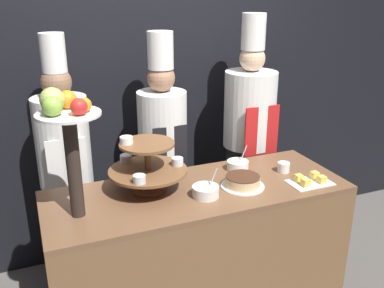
# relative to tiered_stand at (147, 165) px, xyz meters

# --- Properties ---
(wall_back) EXTENTS (10.00, 0.06, 2.80)m
(wall_back) POSITION_rel_tiered_stand_xyz_m (0.28, 0.91, 0.30)
(wall_back) COLOR black
(wall_back) RESTS_ON ground_plane
(buffet_counter) EXTENTS (1.80, 0.66, 0.94)m
(buffet_counter) POSITION_rel_tiered_stand_xyz_m (0.28, -0.10, -0.63)
(buffet_counter) COLOR brown
(buffet_counter) RESTS_ON ground_plane
(tiered_stand) EXTENTS (0.46, 0.46, 0.34)m
(tiered_stand) POSITION_rel_tiered_stand_xyz_m (0.00, 0.00, 0.00)
(tiered_stand) COLOR brown
(tiered_stand) RESTS_ON buffet_counter
(fruit_pedestal) EXTENTS (0.32, 0.32, 0.68)m
(fruit_pedestal) POSITION_rel_tiered_stand_xyz_m (-0.43, -0.14, 0.33)
(fruit_pedestal) COLOR #2D231E
(fruit_pedestal) RESTS_ON buffet_counter
(cake_round) EXTENTS (0.26, 0.26, 0.07)m
(cake_round) POSITION_rel_tiered_stand_xyz_m (0.54, -0.17, -0.13)
(cake_round) COLOR white
(cake_round) RESTS_ON buffet_counter
(cup_white) EXTENTS (0.08, 0.08, 0.06)m
(cup_white) POSITION_rel_tiered_stand_xyz_m (0.89, -0.07, -0.13)
(cup_white) COLOR white
(cup_white) RESTS_ON buffet_counter
(cake_square_tray) EXTENTS (0.26, 0.17, 0.05)m
(cake_square_tray) POSITION_rel_tiered_stand_xyz_m (0.94, -0.28, -0.14)
(cake_square_tray) COLOR white
(cake_square_tray) RESTS_ON buffet_counter
(serving_bowl_near) EXTENTS (0.15, 0.15, 0.17)m
(serving_bowl_near) POSITION_rel_tiered_stand_xyz_m (0.28, -0.20, -0.13)
(serving_bowl_near) COLOR white
(serving_bowl_near) RESTS_ON buffet_counter
(serving_bowl_far) EXTENTS (0.14, 0.14, 0.16)m
(serving_bowl_far) POSITION_rel_tiered_stand_xyz_m (0.63, 0.07, -0.13)
(serving_bowl_far) COLOR white
(serving_bowl_far) RESTS_ON buffet_counter
(chef_left) EXTENTS (0.35, 0.35, 1.81)m
(chef_left) POSITION_rel_tiered_stand_xyz_m (-0.41, 0.53, -0.12)
(chef_left) COLOR black
(chef_left) RESTS_ON ground_plane
(chef_center_left) EXTENTS (0.35, 0.35, 1.79)m
(chef_center_left) POSITION_rel_tiered_stand_xyz_m (0.27, 0.53, -0.12)
(chef_center_left) COLOR black
(chef_center_left) RESTS_ON ground_plane
(chef_center_right) EXTENTS (0.39, 0.39, 1.89)m
(chef_center_right) POSITION_rel_tiered_stand_xyz_m (0.97, 0.53, -0.08)
(chef_center_right) COLOR #38332D
(chef_center_right) RESTS_ON ground_plane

